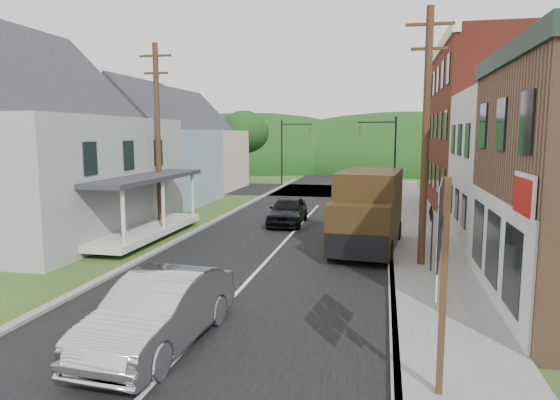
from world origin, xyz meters
The scene contains 23 objects.
ground centered at (0.00, 0.00, 0.00)m, with size 120.00×120.00×0.00m, color #2D4719.
road centered at (0.00, 10.00, 0.00)m, with size 9.00×90.00×0.02m, color black.
cross_road centered at (0.00, 27.00, 0.00)m, with size 60.00×9.00×0.02m, color black.
sidewalk_right centered at (5.90, 8.00, 0.07)m, with size 2.80×55.00×0.15m, color slate.
curb_right centered at (4.55, 8.00, 0.07)m, with size 0.20×55.00×0.15m, color slate.
curb_left centered at (-4.65, 8.00, 0.06)m, with size 0.30×55.00×0.12m, color slate.
storefront_red centered at (11.30, 17.00, 5.00)m, with size 8.00×12.00×10.00m, color maroon.
house_gray centered at (-12.00, 6.00, 4.23)m, with size 10.20×12.24×8.35m.
house_blue centered at (-11.00, 17.00, 3.69)m, with size 7.14×8.16×7.28m.
house_cream centered at (-11.50, 26.00, 3.69)m, with size 7.14×8.16×7.28m.
utility_pole_right centered at (5.60, 3.50, 4.66)m, with size 1.60×0.26×9.00m.
utility_pole_left centered at (-6.50, 8.00, 4.66)m, with size 1.60×0.26×9.00m.
traffic_signal_right centered at (4.30, 23.50, 3.76)m, with size 2.87×0.20×6.00m.
traffic_signal_left centered at (-4.30, 30.50, 3.76)m, with size 2.87×0.20×6.00m.
tree_left_b centered at (-17.00, 12.00, 4.88)m, with size 4.80×4.80×6.94m.
tree_left_c centered at (-19.00, 20.00, 5.94)m, with size 5.80×5.80×8.41m.
tree_left_d centered at (-9.00, 32.00, 4.88)m, with size 4.80×4.80×6.94m.
forested_ridge centered at (0.00, 55.00, 0.00)m, with size 90.00×30.00×16.00m, color black.
silver_sedan centered at (-0.60, -4.58, 0.81)m, with size 1.72×4.93×1.62m, color silver.
dark_sedan centered at (-0.66, 10.87, 0.74)m, with size 1.74×4.32×1.47m, color black.
delivery_van centered at (3.62, 5.84, 1.64)m, with size 2.91×5.98×3.23m.
route_sign_cluster centered at (5.23, -5.71, 2.67)m, with size 0.36×2.21×3.88m.
warning_sign centered at (5.83, 2.56, 1.63)m, with size 0.13×0.64×2.31m.
Camera 1 is at (4.21, -14.50, 4.76)m, focal length 32.00 mm.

